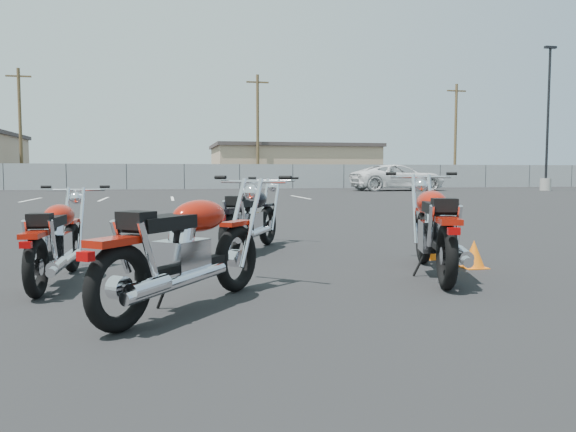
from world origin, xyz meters
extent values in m
plane|color=black|center=(0.00, 0.00, 0.00)|extent=(120.00, 120.00, 0.00)
torus|color=black|center=(-2.35, 0.93, 0.30)|extent=(0.15, 0.60, 0.59)
cylinder|color=silver|center=(-2.35, 0.93, 0.30)|extent=(0.11, 0.16, 0.16)
torus|color=black|center=(-2.45, -0.49, 0.30)|extent=(0.15, 0.60, 0.59)
cylinder|color=silver|center=(-2.45, -0.49, 0.30)|extent=(0.11, 0.16, 0.16)
cube|color=black|center=(-2.40, 0.22, 0.33)|extent=(0.17, 1.04, 0.06)
cube|color=silver|center=(-2.40, 0.17, 0.39)|extent=(0.30, 0.39, 0.30)
cylinder|color=silver|center=(-2.40, 0.17, 0.57)|extent=(0.21, 0.26, 0.26)
ellipsoid|color=maroon|center=(-2.39, 0.40, 0.71)|extent=(0.34, 0.59, 0.25)
cube|color=black|center=(-2.42, -0.08, 0.69)|extent=(0.29, 0.56, 0.10)
cube|color=black|center=(-2.44, -0.32, 0.73)|extent=(0.23, 0.19, 0.12)
cube|color=maroon|center=(-2.45, -0.51, 0.61)|extent=(0.21, 0.42, 0.05)
cube|color=maroon|center=(-2.35, 0.93, 0.61)|extent=(0.15, 0.34, 0.04)
cylinder|color=silver|center=(-2.32, -0.35, 0.54)|extent=(0.06, 0.18, 0.39)
cylinder|color=silver|center=(-2.56, -0.34, 0.54)|extent=(0.06, 0.18, 0.39)
cylinder|color=silver|center=(-2.26, -0.09, 0.28)|extent=(0.16, 1.09, 0.13)
cylinder|color=silver|center=(-2.28, -0.40, 0.30)|extent=(0.14, 0.36, 0.13)
cylinder|color=silver|center=(-2.25, 1.04, 0.61)|extent=(0.07, 0.40, 0.78)
cylinder|color=silver|center=(-2.43, 1.06, 0.61)|extent=(0.07, 0.40, 0.78)
sphere|color=silver|center=(-2.33, 1.21, 0.87)|extent=(0.17, 0.17, 0.16)
cylinder|color=silver|center=(-2.33, 1.23, 0.97)|extent=(0.69, 0.08, 0.03)
cylinder|color=black|center=(-1.99, 1.18, 1.00)|extent=(0.12, 0.04, 0.04)
cylinder|color=black|center=(-2.68, 1.23, 1.00)|extent=(0.12, 0.04, 0.04)
cylinder|color=black|center=(-2.54, 0.13, 0.15)|extent=(0.16, 0.03, 0.30)
cube|color=#990505|center=(-2.47, -0.77, 0.54)|extent=(0.10, 0.07, 0.06)
torus|color=black|center=(0.35, 2.90, 0.32)|extent=(0.42, 0.62, 0.64)
cylinder|color=silver|center=(0.35, 2.90, 0.32)|extent=(0.18, 0.20, 0.17)
torus|color=black|center=(-0.40, 1.55, 0.32)|extent=(0.42, 0.62, 0.64)
cylinder|color=silver|center=(-0.40, 1.55, 0.32)|extent=(0.18, 0.20, 0.17)
cube|color=black|center=(-0.02, 2.22, 0.36)|extent=(0.64, 1.03, 0.06)
cube|color=silver|center=(-0.05, 2.18, 0.43)|extent=(0.46, 0.50, 0.32)
cylinder|color=silver|center=(-0.05, 2.18, 0.62)|extent=(0.32, 0.34, 0.28)
ellipsoid|color=black|center=(0.07, 2.39, 0.77)|extent=(0.59, 0.70, 0.27)
cube|color=black|center=(-0.18, 1.94, 0.75)|extent=(0.53, 0.65, 0.11)
cube|color=black|center=(-0.31, 1.71, 0.79)|extent=(0.30, 0.28, 0.13)
cube|color=black|center=(-0.41, 1.53, 0.66)|extent=(0.39, 0.48, 0.05)
cube|color=black|center=(0.35, 2.90, 0.66)|extent=(0.30, 0.38, 0.04)
cylinder|color=silver|center=(-0.21, 1.62, 0.59)|extent=(0.14, 0.20, 0.42)
cylinder|color=silver|center=(-0.44, 1.75, 0.59)|extent=(0.14, 0.20, 0.42)
cylinder|color=silver|center=(-0.03, 1.86, 0.30)|extent=(0.66, 1.07, 0.14)
cylinder|color=silver|center=(-0.20, 1.56, 0.32)|extent=(0.30, 0.39, 0.14)
cylinder|color=silver|center=(0.50, 2.96, 0.66)|extent=(0.25, 0.39, 0.84)
cylinder|color=silver|center=(0.33, 3.06, 0.66)|extent=(0.25, 0.39, 0.84)
sphere|color=silver|center=(0.50, 3.16, 0.94)|extent=(0.23, 0.23, 0.17)
cylinder|color=silver|center=(0.51, 3.18, 1.05)|extent=(0.67, 0.39, 0.03)
cylinder|color=black|center=(0.82, 2.98, 1.09)|extent=(0.13, 0.10, 0.04)
cylinder|color=black|center=(0.17, 3.34, 1.09)|extent=(0.13, 0.10, 0.04)
cylinder|color=black|center=(-0.21, 2.20, 0.16)|extent=(0.16, 0.10, 0.32)
cube|color=#990505|center=(-0.55, 1.29, 0.59)|extent=(0.12, 0.11, 0.06)
torus|color=black|center=(-0.58, -0.58, 0.33)|extent=(0.51, 0.59, 0.66)
cylinder|color=silver|center=(-0.58, -0.58, 0.33)|extent=(0.20, 0.21, 0.18)
torus|color=black|center=(-1.59, -1.82, 0.33)|extent=(0.51, 0.59, 0.66)
cylinder|color=silver|center=(-1.59, -1.82, 0.33)|extent=(0.20, 0.21, 0.18)
cube|color=black|center=(-1.09, -1.20, 0.38)|extent=(0.82, 0.97, 0.07)
cube|color=silver|center=(-1.12, -1.24, 0.44)|extent=(0.51, 0.52, 0.33)
cylinder|color=silver|center=(-1.12, -1.24, 0.64)|extent=(0.35, 0.35, 0.29)
ellipsoid|color=maroon|center=(-0.96, -1.04, 0.80)|extent=(0.67, 0.71, 0.28)
cube|color=black|center=(-1.30, -1.45, 0.77)|extent=(0.61, 0.65, 0.11)
cube|color=black|center=(-1.47, -1.67, 0.82)|extent=(0.31, 0.31, 0.13)
cube|color=maroon|center=(-1.61, -1.83, 0.68)|extent=(0.45, 0.49, 0.06)
cube|color=maroon|center=(-0.58, -0.58, 0.68)|extent=(0.35, 0.38, 0.04)
cylinder|color=silver|center=(-1.39, -1.77, 0.61)|extent=(0.17, 0.19, 0.43)
cylinder|color=silver|center=(-1.59, -1.61, 0.61)|extent=(0.17, 0.19, 0.43)
cylinder|color=silver|center=(-1.16, -1.57, 0.31)|extent=(0.85, 1.01, 0.14)
cylinder|color=silver|center=(-1.38, -1.84, 0.33)|extent=(0.35, 0.39, 0.15)
cylinder|color=silver|center=(-0.42, -0.54, 0.69)|extent=(0.32, 0.37, 0.87)
cylinder|color=silver|center=(-0.57, -0.41, 0.69)|extent=(0.32, 0.37, 0.87)
sphere|color=silver|center=(-0.38, -0.34, 0.97)|extent=(0.25, 0.25, 0.18)
cylinder|color=silver|center=(-0.37, -0.32, 1.08)|extent=(0.62, 0.52, 0.03)
cylinder|color=black|center=(-0.08, -0.58, 1.13)|extent=(0.13, 0.11, 0.04)
cylinder|color=black|center=(-0.68, -0.09, 1.13)|extent=(0.13, 0.11, 0.04)
cylinder|color=black|center=(-1.28, -1.18, 0.17)|extent=(0.15, 0.13, 0.33)
cube|color=#990505|center=(-1.79, -2.06, 0.61)|extent=(0.13, 0.12, 0.07)
torus|color=black|center=(2.00, 0.63, 0.34)|extent=(0.33, 0.69, 0.68)
cylinder|color=silver|center=(2.00, 0.63, 0.34)|extent=(0.16, 0.21, 0.18)
torus|color=black|center=(1.50, -0.95, 0.34)|extent=(0.33, 0.69, 0.68)
cylinder|color=silver|center=(1.50, -0.95, 0.34)|extent=(0.16, 0.21, 0.18)
cube|color=black|center=(1.75, -0.16, 0.39)|extent=(0.48, 1.18, 0.07)
cube|color=silver|center=(1.73, -0.22, 0.46)|extent=(0.44, 0.51, 0.34)
cylinder|color=silver|center=(1.73, -0.22, 0.66)|extent=(0.30, 0.34, 0.30)
ellipsoid|color=maroon|center=(1.81, 0.03, 0.82)|extent=(0.54, 0.74, 0.29)
cube|color=black|center=(1.65, -0.49, 0.80)|extent=(0.47, 0.69, 0.11)
cube|color=black|center=(1.56, -0.76, 0.84)|extent=(0.30, 0.27, 0.14)
cube|color=maroon|center=(1.49, -0.97, 0.70)|extent=(0.34, 0.52, 0.06)
cube|color=maroon|center=(2.00, 0.63, 0.70)|extent=(0.26, 0.41, 0.05)
cylinder|color=silver|center=(1.68, -0.83, 0.63)|extent=(0.12, 0.22, 0.45)
cylinder|color=silver|center=(1.42, -0.74, 0.63)|extent=(0.12, 0.22, 0.45)
cylinder|color=silver|center=(1.82, -0.54, 0.32)|extent=(0.48, 1.23, 0.15)
cylinder|color=silver|center=(1.71, -0.89, 0.34)|extent=(0.25, 0.43, 0.15)
cylinder|color=silver|center=(2.14, 0.73, 0.71)|extent=(0.19, 0.45, 0.90)
cylinder|color=silver|center=(1.95, 0.79, 0.71)|extent=(0.19, 0.45, 0.90)
sphere|color=silver|center=(2.10, 0.93, 1.00)|extent=(0.23, 0.23, 0.18)
cylinder|color=silver|center=(2.11, 0.95, 1.12)|extent=(0.77, 0.28, 0.03)
cylinder|color=black|center=(2.48, 0.81, 1.16)|extent=(0.14, 0.08, 0.04)
cylinder|color=black|center=(1.72, 1.05, 1.16)|extent=(0.14, 0.08, 0.04)
cylinder|color=black|center=(1.56, -0.22, 0.17)|extent=(0.18, 0.08, 0.34)
cube|color=#990505|center=(1.40, -1.25, 0.63)|extent=(0.13, 0.10, 0.07)
cone|color=orange|center=(2.47, 0.18, 0.18)|extent=(0.27, 0.27, 0.33)
cube|color=orange|center=(2.47, 0.18, 0.01)|extent=(0.29, 0.29, 0.01)
cone|color=orange|center=(2.32, 0.94, 0.15)|extent=(0.23, 0.23, 0.29)
cube|color=orange|center=(2.32, 0.94, 0.00)|extent=(0.25, 0.25, 0.01)
cylinder|color=gray|center=(23.22, 26.55, 0.40)|extent=(0.70, 0.70, 0.80)
cylinder|color=black|center=(23.22, 26.55, 5.00)|extent=(0.16, 0.16, 8.40)
cube|color=black|center=(23.22, 26.55, 9.28)|extent=(0.80, 0.25, 0.15)
cube|color=gray|center=(0.00, 35.00, 0.90)|extent=(80.00, 0.04, 1.80)
cylinder|color=black|center=(-12.00, 35.00, 0.90)|extent=(0.06, 0.06, 1.80)
cylinder|color=black|center=(-8.00, 35.00, 0.90)|extent=(0.06, 0.06, 1.80)
cylinder|color=black|center=(-4.00, 35.00, 0.90)|extent=(0.06, 0.06, 1.80)
cylinder|color=black|center=(0.00, 35.00, 0.90)|extent=(0.06, 0.06, 1.80)
cylinder|color=black|center=(4.00, 35.00, 0.90)|extent=(0.06, 0.06, 1.80)
cylinder|color=black|center=(8.00, 35.00, 0.90)|extent=(0.06, 0.06, 1.80)
cylinder|color=black|center=(12.00, 35.00, 0.90)|extent=(0.06, 0.06, 1.80)
cylinder|color=black|center=(16.00, 35.00, 0.90)|extent=(0.06, 0.06, 1.80)
cylinder|color=black|center=(20.00, 35.00, 0.90)|extent=(0.06, 0.06, 1.80)
cylinder|color=black|center=(24.00, 35.00, 0.90)|extent=(0.06, 0.06, 1.80)
cylinder|color=black|center=(28.00, 35.00, 0.90)|extent=(0.06, 0.06, 1.80)
cylinder|color=black|center=(32.00, 35.00, 0.90)|extent=(0.06, 0.06, 1.80)
cube|color=tan|center=(10.00, 44.00, 1.70)|extent=(14.00, 9.00, 3.40)
cube|color=#433A38|center=(10.00, 44.00, 3.55)|extent=(14.40, 9.40, 0.30)
cylinder|color=#4D3B23|center=(-12.00, 40.00, 4.50)|extent=(0.24, 0.24, 9.00)
cube|color=#4D3B23|center=(-12.00, 40.00, 8.40)|extent=(1.80, 0.12, 0.12)
cylinder|color=#4D3B23|center=(6.00, 39.00, 4.50)|extent=(0.24, 0.24, 9.00)
cube|color=#4D3B23|center=(6.00, 39.00, 8.40)|extent=(1.80, 0.12, 0.12)
cylinder|color=#4D3B23|center=(24.00, 40.00, 4.50)|extent=(0.24, 0.24, 9.00)
cube|color=#4D3B23|center=(24.00, 40.00, 8.40)|extent=(1.80, 0.12, 0.12)
cube|color=silver|center=(-7.00, 20.00, 0.00)|extent=(0.12, 4.00, 0.01)
cube|color=silver|center=(-4.00, 20.00, 0.00)|extent=(0.12, 4.00, 0.01)
cube|color=silver|center=(-1.00, 20.00, 0.00)|extent=(0.12, 4.00, 0.01)
cube|color=silver|center=(2.00, 20.00, 0.00)|extent=(0.12, 4.00, 0.01)
cube|color=silver|center=(5.00, 20.00, 0.00)|extent=(0.12, 4.00, 0.01)
imported|color=white|center=(13.64, 28.53, 1.34)|extent=(2.95, 7.12, 2.69)
camera|label=1|loc=(-1.24, -6.06, 1.18)|focal=35.00mm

